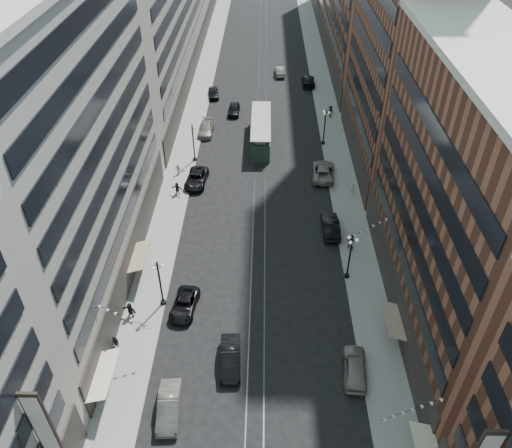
# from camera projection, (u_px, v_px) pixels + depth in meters

# --- Properties ---
(ground) EXTENTS (220.00, 220.00, 0.00)m
(ground) POSITION_uv_depth(u_px,v_px,m) (261.00, 144.00, 73.87)
(ground) COLOR black
(ground) RESTS_ON ground
(sidewalk_west) EXTENTS (4.00, 180.00, 0.15)m
(sidewalk_west) POSITION_uv_depth(u_px,v_px,m) (195.00, 113.00, 81.82)
(sidewalk_west) COLOR gray
(sidewalk_west) RESTS_ON ground
(sidewalk_east) EXTENTS (4.00, 180.00, 0.15)m
(sidewalk_east) POSITION_uv_depth(u_px,v_px,m) (329.00, 114.00, 81.51)
(sidewalk_east) COLOR gray
(sidewalk_east) RESTS_ON ground
(rail_west) EXTENTS (0.12, 180.00, 0.02)m
(rail_west) POSITION_uv_depth(u_px,v_px,m) (257.00, 114.00, 81.72)
(rail_west) COLOR #2D2D33
(rail_west) RESTS_ON ground
(rail_east) EXTENTS (0.12, 180.00, 0.02)m
(rail_east) POSITION_uv_depth(u_px,v_px,m) (266.00, 114.00, 81.70)
(rail_east) COLOR #2D2D33
(rail_east) RESTS_ON ground
(building_west_mid) EXTENTS (8.00, 36.00, 28.00)m
(building_west_mid) POSITION_uv_depth(u_px,v_px,m) (67.00, 153.00, 44.25)
(building_west_mid) COLOR #A49F91
(building_west_mid) RESTS_ON ground
(building_east_mid) EXTENTS (8.00, 30.00, 24.00)m
(building_east_mid) POSITION_uv_depth(u_px,v_px,m) (463.00, 209.00, 41.08)
(building_east_mid) COLOR brown
(building_east_mid) RESTS_ON ground
(building_east_tower) EXTENTS (8.00, 26.00, 42.00)m
(building_east_tower) POSITION_uv_depth(u_px,v_px,m) (409.00, 2.00, 57.47)
(building_east_tower) COLOR brown
(building_east_tower) RESTS_ON ground
(lamppost_sw_far) EXTENTS (1.03, 1.14, 5.52)m
(lamppost_sw_far) POSITION_uv_depth(u_px,v_px,m) (160.00, 282.00, 46.98)
(lamppost_sw_far) COLOR black
(lamppost_sw_far) RESTS_ON sidewalk_west
(lamppost_sw_mid) EXTENTS (1.03, 1.14, 5.52)m
(lamppost_sw_mid) POSITION_uv_depth(u_px,v_px,m) (193.00, 141.00, 68.16)
(lamppost_sw_mid) COLOR black
(lamppost_sw_mid) RESTS_ON sidewalk_west
(lamppost_se_far) EXTENTS (1.03, 1.14, 5.52)m
(lamppost_se_far) POSITION_uv_depth(u_px,v_px,m) (350.00, 256.00, 49.85)
(lamppost_se_far) COLOR black
(lamppost_se_far) RESTS_ON sidewalk_east
(lamppost_se_mid) EXTENTS (1.03, 1.14, 5.52)m
(lamppost_se_mid) POSITION_uv_depth(u_px,v_px,m) (325.00, 126.00, 71.82)
(lamppost_se_mid) COLOR black
(lamppost_se_mid) RESTS_ON sidewalk_east
(streetcar) EXTENTS (2.82, 12.74, 3.52)m
(streetcar) POSITION_uv_depth(u_px,v_px,m) (261.00, 132.00, 73.44)
(streetcar) COLOR #223629
(streetcar) RESTS_ON ground
(car_1) EXTENTS (1.94, 4.89, 1.58)m
(car_1) POSITION_uv_depth(u_px,v_px,m) (169.00, 407.00, 39.33)
(car_1) COLOR #636158
(car_1) RESTS_ON ground
(car_2) EXTENTS (2.77, 5.04, 1.34)m
(car_2) POSITION_uv_depth(u_px,v_px,m) (184.00, 305.00, 47.94)
(car_2) COLOR black
(car_2) RESTS_ON ground
(car_4) EXTENTS (2.42, 5.05, 1.66)m
(car_4) POSITION_uv_depth(u_px,v_px,m) (355.00, 367.00, 42.16)
(car_4) COLOR gray
(car_4) RESTS_ON ground
(car_5) EXTENTS (1.96, 5.00, 1.62)m
(car_5) POSITION_uv_depth(u_px,v_px,m) (231.00, 358.00, 42.92)
(car_5) COLOR black
(car_5) RESTS_ON ground
(pedestrian_2) EXTENTS (0.87, 0.67, 1.58)m
(pedestrian_2) POSITION_uv_depth(u_px,v_px,m) (115.00, 343.00, 44.02)
(pedestrian_2) COLOR black
(pedestrian_2) RESTS_ON sidewalk_west
(car_7) EXTENTS (2.96, 5.66, 1.52)m
(car_7) POSITION_uv_depth(u_px,v_px,m) (196.00, 179.00, 65.16)
(car_7) COLOR black
(car_7) RESTS_ON ground
(car_8) EXTENTS (2.24, 5.32, 1.54)m
(car_8) POSITION_uv_depth(u_px,v_px,m) (206.00, 129.00, 76.00)
(car_8) COLOR slate
(car_8) RESTS_ON ground
(car_9) EXTENTS (2.30, 4.51, 1.47)m
(car_9) POSITION_uv_depth(u_px,v_px,m) (213.00, 93.00, 86.54)
(car_9) COLOR black
(car_9) RESTS_ON ground
(car_10) EXTENTS (1.88, 5.20, 1.71)m
(car_10) POSITION_uv_depth(u_px,v_px,m) (330.00, 226.00, 57.21)
(car_10) COLOR black
(car_10) RESTS_ON ground
(car_11) EXTENTS (3.38, 6.31, 1.69)m
(car_11) POSITION_uv_depth(u_px,v_px,m) (323.00, 171.00, 66.41)
(car_11) COLOR gray
(car_11) RESTS_ON ground
(car_12) EXTENTS (2.27, 5.50, 1.59)m
(car_12) POSITION_uv_depth(u_px,v_px,m) (308.00, 81.00, 90.56)
(car_12) COLOR black
(car_12) RESTS_ON ground
(car_13) EXTENTS (1.91, 4.51, 1.52)m
(car_13) POSITION_uv_depth(u_px,v_px,m) (234.00, 109.00, 81.34)
(car_13) COLOR black
(car_13) RESTS_ON ground
(car_14) EXTENTS (1.88, 4.70, 1.52)m
(car_14) POSITION_uv_depth(u_px,v_px,m) (280.00, 71.00, 94.21)
(car_14) COLOR slate
(car_14) RESTS_ON ground
(pedestrian_5) EXTENTS (1.59, 0.84, 1.65)m
(pedestrian_5) POSITION_uv_depth(u_px,v_px,m) (177.00, 188.00, 62.98)
(pedestrian_5) COLOR black
(pedestrian_5) RESTS_ON sidewalk_west
(pedestrian_6) EXTENTS (0.98, 0.71, 1.53)m
(pedestrian_6) POSITION_uv_depth(u_px,v_px,m) (178.00, 169.00, 66.71)
(pedestrian_6) COLOR beige
(pedestrian_6) RESTS_ON sidewalk_west
(pedestrian_7) EXTENTS (0.99, 0.74, 1.80)m
(pedestrian_7) POSITION_uv_depth(u_px,v_px,m) (350.00, 241.00, 54.75)
(pedestrian_7) COLOR black
(pedestrian_7) RESTS_ON sidewalk_east
(pedestrian_8) EXTENTS (0.67, 0.56, 1.56)m
(pedestrian_8) POSITION_uv_depth(u_px,v_px,m) (353.00, 188.00, 63.20)
(pedestrian_8) COLOR beige
(pedestrian_8) RESTS_ON sidewalk_east
(pedestrian_9) EXTENTS (1.32, 0.82, 1.90)m
(pedestrian_9) POSITION_uv_depth(u_px,v_px,m) (331.00, 112.00, 79.92)
(pedestrian_9) COLOR black
(pedestrian_9) RESTS_ON sidewalk_east
(pedestrian_extra_0) EXTENTS (1.62, 1.03, 1.70)m
(pedestrian_extra_0) POSITION_uv_depth(u_px,v_px,m) (130.00, 310.00, 46.97)
(pedestrian_extra_0) COLOR black
(pedestrian_extra_0) RESTS_ON sidewalk_west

